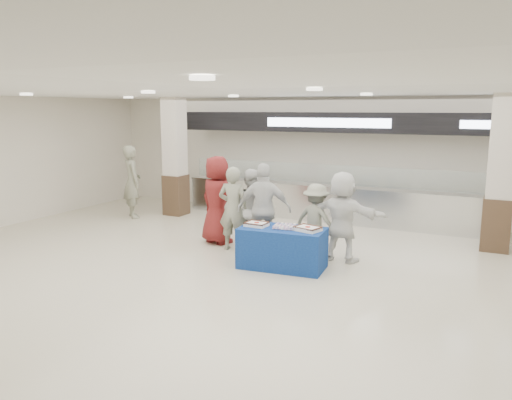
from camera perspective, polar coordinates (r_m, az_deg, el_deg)
The scene contains 15 objects.
ground at distance 8.55m, azimuth -3.39°, elevation -9.41°, with size 14.00×14.00×0.00m, color beige.
serving_line at distance 13.11m, azimuth 8.37°, elevation 2.69°, with size 8.70×0.85×2.80m.
column_left at distance 13.81m, azimuth -9.24°, elevation 4.60°, with size 0.55×0.55×3.20m.
column_right at distance 11.25m, azimuth 26.14°, elevation 2.37°, with size 0.55×0.55×3.20m.
display_table at distance 9.20m, azimuth 3.01°, elevation -5.50°, with size 1.55×0.78×0.75m, color navy.
sheet_cake_left at distance 9.24m, azimuth 0.08°, elevation -2.73°, with size 0.41×0.32×0.09m.
sheet_cake_right at distance 8.94m, azimuth 5.94°, elevation -3.23°, with size 0.49×0.43×0.09m.
cupcake_tray at distance 9.10m, azimuth 3.26°, elevation -3.04°, with size 0.44×0.36×0.06m.
civilian_maroon at distance 10.78m, azimuth -4.45°, elevation -0.00°, with size 0.93×0.61×1.90m, color maroon.
soldier_a at distance 10.23m, azimuth -2.61°, elevation -1.00°, with size 0.64×0.42×1.74m, color gray.
chef_tall at distance 10.38m, azimuth -0.53°, elevation -1.01°, with size 0.82×0.64×1.68m, color silver.
chef_short at distance 9.91m, azimuth 0.94°, elevation -1.08°, with size 1.08×0.45×1.84m, color silver.
soldier_b at distance 9.90m, azimuth 6.87°, elevation -2.32°, with size 0.94×0.54×1.45m, color gray.
civilian_white at distance 9.63m, azimuth 9.84°, elevation -1.87°, with size 1.62×0.51×1.74m, color white.
soldier_bg at distance 13.75m, azimuth -13.96°, elevation 2.05°, with size 0.71×0.46×1.94m, color gray.
Camera 1 is at (4.02, -6.97, 2.90)m, focal length 35.00 mm.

